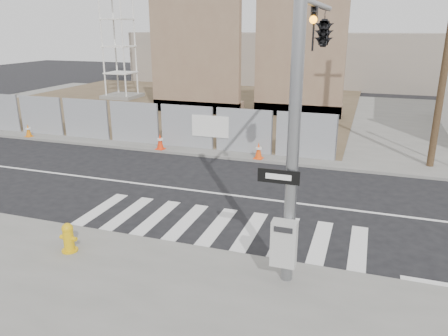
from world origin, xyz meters
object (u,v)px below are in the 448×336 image
(traffic_cone_b, at_px, (28,131))
(traffic_cone_d, at_px, (259,151))
(fire_hydrant, at_px, (68,237))
(traffic_cone_c, at_px, (160,142))
(signal_pole, at_px, (315,61))

(traffic_cone_b, bearing_deg, traffic_cone_d, 0.00)
(fire_hydrant, relative_size, traffic_cone_b, 1.17)
(fire_hydrant, relative_size, traffic_cone_c, 1.05)
(fire_hydrant, bearing_deg, traffic_cone_c, 105.46)
(traffic_cone_d, bearing_deg, traffic_cone_c, -180.00)
(traffic_cone_c, bearing_deg, signal_pole, -39.04)
(traffic_cone_b, relative_size, traffic_cone_d, 0.91)
(signal_pole, height_order, traffic_cone_c, signal_pole)
(fire_hydrant, xyz_separation_m, traffic_cone_b, (-9.82, 9.54, -0.06))
(fire_hydrant, height_order, traffic_cone_d, fire_hydrant)
(signal_pole, bearing_deg, fire_hydrant, -149.36)
(fire_hydrant, distance_m, traffic_cone_b, 13.69)
(fire_hydrant, xyz_separation_m, traffic_cone_d, (2.54, 9.54, -0.03))
(fire_hydrant, height_order, traffic_cone_c, fire_hydrant)
(signal_pole, height_order, fire_hydrant, signal_pole)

